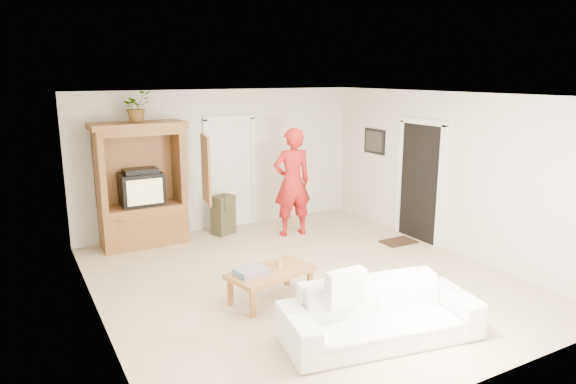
# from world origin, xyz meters

# --- Properties ---
(floor) EXTENTS (6.00, 6.00, 0.00)m
(floor) POSITION_xyz_m (0.00, 0.00, 0.00)
(floor) COLOR tan
(floor) RESTS_ON ground
(ceiling) EXTENTS (6.00, 6.00, 0.00)m
(ceiling) POSITION_xyz_m (0.00, 0.00, 2.60)
(ceiling) COLOR white
(ceiling) RESTS_ON floor
(wall_back) EXTENTS (5.50, 0.00, 5.50)m
(wall_back) POSITION_xyz_m (0.00, 3.00, 1.30)
(wall_back) COLOR silver
(wall_back) RESTS_ON floor
(wall_front) EXTENTS (5.50, 0.00, 5.50)m
(wall_front) POSITION_xyz_m (0.00, -3.00, 1.30)
(wall_front) COLOR silver
(wall_front) RESTS_ON floor
(wall_left) EXTENTS (0.00, 6.00, 6.00)m
(wall_left) POSITION_xyz_m (-2.75, 0.00, 1.30)
(wall_left) COLOR silver
(wall_left) RESTS_ON floor
(wall_right) EXTENTS (0.00, 6.00, 6.00)m
(wall_right) POSITION_xyz_m (2.75, 0.00, 1.30)
(wall_right) COLOR silver
(wall_right) RESTS_ON floor
(armoire) EXTENTS (1.82, 1.14, 2.10)m
(armoire) POSITION_xyz_m (-1.58, 2.66, 0.91)
(armoire) COLOR #995E2F
(armoire) RESTS_ON floor
(door_back) EXTENTS (0.85, 0.05, 2.04)m
(door_back) POSITION_xyz_m (0.15, 2.97, 1.02)
(door_back) COLOR white
(door_back) RESTS_ON floor
(doorway_right) EXTENTS (0.05, 0.90, 2.04)m
(doorway_right) POSITION_xyz_m (2.73, 0.60, 1.02)
(doorway_right) COLOR black
(doorway_right) RESTS_ON floor
(framed_picture) EXTENTS (0.03, 0.60, 0.48)m
(framed_picture) POSITION_xyz_m (2.73, 1.90, 1.60)
(framed_picture) COLOR black
(framed_picture) RESTS_ON wall_right
(doormat) EXTENTS (0.60, 0.40, 0.02)m
(doormat) POSITION_xyz_m (2.30, 0.60, 0.01)
(doormat) COLOR #382316
(doormat) RESTS_ON floor
(plant) EXTENTS (0.58, 0.55, 0.51)m
(plant) POSITION_xyz_m (-1.60, 2.63, 2.35)
(plant) COLOR #4C7238
(plant) RESTS_ON armoire
(man) EXTENTS (0.76, 0.55, 1.95)m
(man) POSITION_xyz_m (0.90, 1.91, 0.98)
(man) COLOR #AC1617
(man) RESTS_ON floor
(sofa) EXTENTS (2.28, 1.23, 0.63)m
(sofa) POSITION_xyz_m (-0.14, -1.89, 0.32)
(sofa) COLOR white
(sofa) RESTS_ON floor
(coffee_table) EXTENTS (1.21, 0.83, 0.41)m
(coffee_table) POSITION_xyz_m (-0.72, -0.40, 0.36)
(coffee_table) COLOR #9E6736
(coffee_table) RESTS_ON floor
(towel) EXTENTS (0.42, 0.34, 0.08)m
(towel) POSITION_xyz_m (-1.00, -0.40, 0.45)
(towel) COLOR #CB4354
(towel) RESTS_ON coffee_table
(candle) EXTENTS (0.08, 0.08, 0.10)m
(candle) POSITION_xyz_m (-0.57, -0.35, 0.46)
(candle) COLOR tan
(candle) RESTS_ON coffee_table
(backpack_black) EXTENTS (0.32, 0.21, 0.37)m
(backpack_black) POSITION_xyz_m (-0.97, 2.65, 0.19)
(backpack_black) COLOR black
(backpack_black) RESTS_ON floor
(backpack_olive) EXTENTS (0.46, 0.41, 0.72)m
(backpack_olive) POSITION_xyz_m (-0.19, 2.54, 0.36)
(backpack_olive) COLOR #47442B
(backpack_olive) RESTS_ON floor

